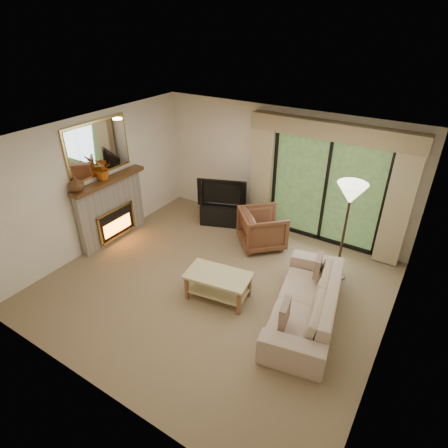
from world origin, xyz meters
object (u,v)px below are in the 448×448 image
Objects in this scene: coffee_table at (218,286)px; sofa at (306,301)px; media_console at (223,214)px; armchair at (262,229)px.

sofa is at bearing 4.40° from coffee_table.
coffee_table is at bearing -80.69° from media_console.
sofa is (2.68, -1.84, 0.10)m from media_console.
sofa is (1.52, -1.49, -0.05)m from armchair.
media_console is at bearing -135.49° from sofa.
coffee_table is (-1.39, -0.33, -0.10)m from sofa.
sofa reaches higher than coffee_table.
media_console is 0.41× the size of sofa.
media_console is 1.22m from armchair.
armchair is at bearing -38.27° from media_console.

